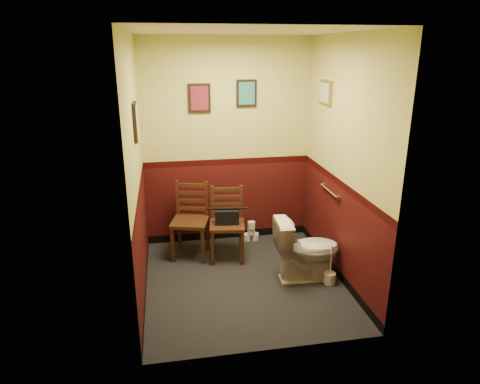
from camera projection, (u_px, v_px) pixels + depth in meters
floor at (244, 281)px, 4.92m from camera, size 2.20×2.40×0.00m
ceiling at (245, 31)px, 4.05m from camera, size 2.20×2.40×0.00m
wall_back at (227, 144)px, 5.60m from camera, size 2.20×0.00×2.70m
wall_front at (272, 208)px, 3.37m from camera, size 2.20×0.00×2.70m
wall_left at (137, 173)px, 4.30m from camera, size 0.00×2.40×2.70m
wall_right at (343, 163)px, 4.67m from camera, size 0.00×2.40×2.70m
grab_bar at (329, 191)px, 5.02m from camera, size 0.05×0.56×0.06m
framed_print_back_a at (199, 98)px, 5.33m from camera, size 0.28×0.04×0.36m
framed_print_back_b at (247, 93)px, 5.42m from camera, size 0.26×0.04×0.34m
framed_print_left at (136, 122)px, 4.24m from camera, size 0.04×0.30×0.38m
framed_print_right at (325, 93)px, 5.00m from camera, size 0.04×0.34×0.28m
toilet at (307, 250)px, 4.87m from camera, size 0.76×0.45×0.73m
toilet_brush at (330, 277)px, 4.84m from camera, size 0.13×0.13×0.48m
chair_left at (191, 220)px, 5.42m from camera, size 0.54×0.54×0.94m
chair_right at (227, 223)px, 5.36m from camera, size 0.48×0.48×0.91m
handbag at (227, 216)px, 5.28m from camera, size 0.31×0.18×0.21m
tp_stack at (251, 232)px, 5.93m from camera, size 0.22×0.13×0.28m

